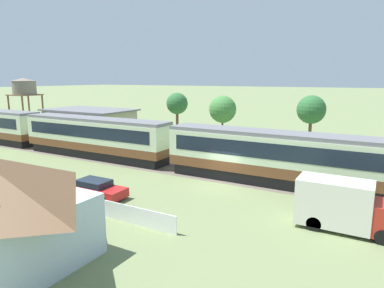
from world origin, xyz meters
name	(u,v)px	position (x,y,z in m)	size (l,w,h in m)	color
ground_plane	(222,184)	(0.00, 0.00, 0.00)	(600.00, 600.00, 0.00)	#707F51
passenger_train	(174,144)	(-5.60, 1.91, 2.30)	(74.83, 2.90, 4.15)	brown
railway_track	(218,176)	(-1.22, 1.91, 0.01)	(139.56, 3.60, 0.04)	#665B51
station_building	(90,122)	(-26.16, 11.67, 1.93)	(12.67, 8.76, 3.80)	#BCB293
water_tower	(24,88)	(-41.74, 12.63, 6.59)	(4.18, 4.18, 8.18)	brown
parked_car_red	(95,189)	(-6.42, -7.04, 0.59)	(4.52, 1.80, 1.22)	red
delivery_truck_red	(346,206)	(9.25, -4.26, 1.37)	(5.50, 2.03, 2.75)	#B2281E
yard_tree_0	(177,104)	(-13.64, 15.31, 4.76)	(2.86, 2.86, 6.25)	brown
yard_tree_1	(311,110)	(3.20, 17.54, 4.54)	(3.30, 3.30, 6.23)	brown
yard_tree_2	(223,109)	(-9.47, 20.84, 3.79)	(3.86, 3.86, 5.73)	brown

